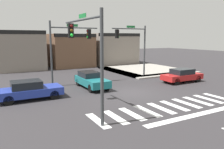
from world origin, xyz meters
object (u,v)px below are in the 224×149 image
object	(u,v)px
car_blue	(29,90)
car_red	(182,75)
traffic_signal_southwest	(86,44)
car_teal	(91,80)
traffic_signal_northwest	(68,42)
traffic_signal_northeast	(133,42)

from	to	relation	value
car_blue	car_red	world-z (taller)	car_blue
car_blue	car_red	xyz separation A→B (m)	(14.88, -0.74, -0.01)
traffic_signal_southwest	car_teal	xyz separation A→B (m)	(3.06, 6.41, -3.46)
car_teal	car_red	bearing A→B (deg)	77.05
traffic_signal_northwest	car_red	distance (m)	11.99
traffic_signal_southwest	car_blue	distance (m)	6.62
traffic_signal_southwest	car_teal	bearing A→B (deg)	-25.50
traffic_signal_northwest	car_teal	xyz separation A→B (m)	(1.34, -2.32, -3.37)
traffic_signal_northeast	car_teal	xyz separation A→B (m)	(-6.44, -2.76, -3.35)
traffic_signal_northeast	car_blue	distance (m)	13.19
traffic_signal_southwest	car_blue	world-z (taller)	traffic_signal_southwest
traffic_signal_northeast	car_red	distance (m)	6.58
traffic_signal_southwest	car_blue	xyz separation A→B (m)	(-2.55, 5.02, -3.48)
traffic_signal_northeast	traffic_signal_northwest	xyz separation A→B (m)	(-7.78, -0.44, 0.02)
traffic_signal_southwest	traffic_signal_northwest	bearing A→B (deg)	-11.16
car_teal	car_red	size ratio (longest dim) A/B	1.01
traffic_signal_southwest	car_red	size ratio (longest dim) A/B	1.37
car_teal	car_red	world-z (taller)	car_teal
traffic_signal_northeast	traffic_signal_northwest	bearing A→B (deg)	3.26
traffic_signal_southwest	traffic_signal_northwest	world-z (taller)	traffic_signal_northwest
car_blue	car_teal	size ratio (longest dim) A/B	1.04
traffic_signal_northeast	car_blue	xyz separation A→B (m)	(-12.06, -4.15, -3.37)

